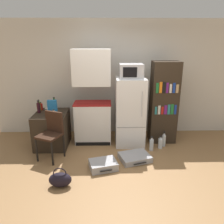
% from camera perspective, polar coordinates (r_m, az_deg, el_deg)
% --- Properties ---
extents(ground_plane, '(24.00, 24.00, 0.00)m').
position_cam_1_polar(ground_plane, '(3.93, 2.86, -16.17)').
color(ground_plane, olive).
extents(wall_back, '(6.40, 0.10, 2.70)m').
position_cam_1_polar(wall_back, '(5.34, 3.79, 8.69)').
color(wall_back, beige).
rests_on(wall_back, ground_plane).
extents(side_table, '(0.68, 0.80, 0.75)m').
position_cam_1_polar(side_table, '(4.96, -15.34, -4.38)').
color(side_table, '#2D2319').
rests_on(side_table, ground_plane).
extents(kitchen_hutch, '(0.81, 0.47, 2.06)m').
position_cam_1_polar(kitchen_hutch, '(4.80, -5.13, 2.84)').
color(kitchen_hutch, white).
rests_on(kitchen_hutch, ground_plane).
extents(refrigerator, '(0.62, 0.67, 1.48)m').
position_cam_1_polar(refrigerator, '(4.78, 4.72, 0.06)').
color(refrigerator, white).
rests_on(refrigerator, ground_plane).
extents(microwave, '(0.48, 0.43, 0.29)m').
position_cam_1_polar(microwave, '(4.59, 5.00, 10.65)').
color(microwave, '#B7B7BC').
rests_on(microwave, refrigerator).
extents(bookshelf, '(0.58, 0.41, 1.81)m').
position_cam_1_polar(bookshelf, '(4.98, 13.34, 2.35)').
color(bookshelf, '#2D2319').
rests_on(bookshelf, ground_plane).
extents(bottle_ketchup_red, '(0.08, 0.08, 0.18)m').
position_cam_1_polar(bottle_ketchup_red, '(5.12, -18.10, 1.38)').
color(bottle_ketchup_red, '#AD1914').
rests_on(bottle_ketchup_red, side_table).
extents(bottle_wine_dark, '(0.07, 0.07, 0.27)m').
position_cam_1_polar(bottle_wine_dark, '(4.92, -18.64, 1.12)').
color(bottle_wine_dark, black).
rests_on(bottle_wine_dark, side_table).
extents(bottle_olive_oil, '(0.06, 0.06, 0.26)m').
position_cam_1_polar(bottle_olive_oil, '(5.00, -18.49, 1.38)').
color(bottle_olive_oil, '#566619').
rests_on(bottle_olive_oil, side_table).
extents(bottle_green_tall, '(0.08, 0.08, 0.28)m').
position_cam_1_polar(bottle_green_tall, '(5.05, -14.82, 1.96)').
color(bottle_green_tall, '#1E6028').
rests_on(bottle_green_tall, side_table).
extents(bottle_milk_white, '(0.08, 0.08, 0.16)m').
position_cam_1_polar(bottle_milk_white, '(4.52, -14.97, -0.54)').
color(bottle_milk_white, white).
rests_on(bottle_milk_white, side_table).
extents(bowl, '(0.14, 0.14, 0.04)m').
position_cam_1_polar(bowl, '(5.07, -16.33, 0.74)').
color(bowl, silver).
rests_on(bowl, side_table).
extents(cereal_box, '(0.19, 0.07, 0.30)m').
position_cam_1_polar(cereal_box, '(4.72, -15.32, 1.23)').
color(cereal_box, '#1E66A8').
rests_on(cereal_box, side_table).
extents(chair, '(0.53, 0.53, 0.93)m').
position_cam_1_polar(chair, '(4.38, -15.43, -4.76)').
color(chair, black).
rests_on(chair, ground_plane).
extents(suitcase_large_flat, '(0.56, 0.48, 0.14)m').
position_cam_1_polar(suitcase_large_flat, '(4.08, -2.31, -13.62)').
color(suitcase_large_flat, '#99999E').
rests_on(suitcase_large_flat, ground_plane).
extents(suitcase_small_flat, '(0.67, 0.59, 0.11)m').
position_cam_1_polar(suitcase_small_flat, '(4.36, 5.97, -11.69)').
color(suitcase_small_flat, '#99999E').
rests_on(suitcase_small_flat, ground_plane).
extents(handbag, '(0.36, 0.20, 0.33)m').
position_cam_1_polar(handbag, '(3.70, -13.38, -16.78)').
color(handbag, black).
rests_on(handbag, ground_plane).
extents(water_bottle_front, '(0.10, 0.10, 0.28)m').
position_cam_1_polar(water_bottle_front, '(4.86, 12.53, -7.92)').
color(water_bottle_front, silver).
rests_on(water_bottle_front, ground_plane).
extents(water_bottle_middle, '(0.08, 0.08, 0.32)m').
position_cam_1_polar(water_bottle_middle, '(4.72, 10.28, -8.38)').
color(water_bottle_middle, silver).
rests_on(water_bottle_middle, ground_plane).
extents(water_bottle_back, '(0.08, 0.08, 0.33)m').
position_cam_1_polar(water_bottle_back, '(4.96, 13.39, -7.16)').
color(water_bottle_back, silver).
rests_on(water_bottle_back, ground_plane).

